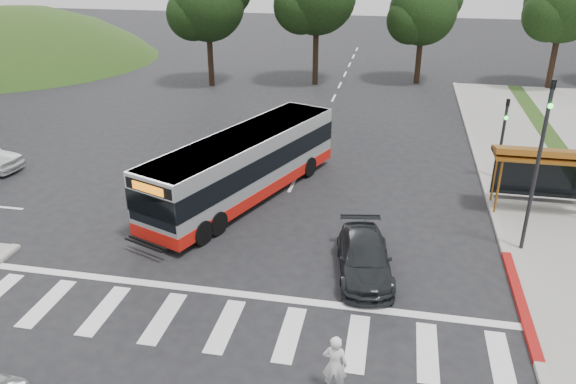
# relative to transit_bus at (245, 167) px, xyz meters

# --- Properties ---
(ground) EXTENTS (140.00, 140.00, 0.00)m
(ground) POSITION_rel_transit_bus_xyz_m (1.83, -4.10, -1.47)
(ground) COLOR black
(ground) RESTS_ON ground
(sidewalk_east) EXTENTS (4.00, 40.00, 0.12)m
(sidewalk_east) POSITION_rel_transit_bus_xyz_m (12.83, 3.90, -1.41)
(sidewalk_east) COLOR gray
(sidewalk_east) RESTS_ON ground
(curb_east) EXTENTS (0.30, 40.00, 0.15)m
(curb_east) POSITION_rel_transit_bus_xyz_m (10.83, 3.90, -1.40)
(curb_east) COLOR #9E9991
(curb_east) RESTS_ON ground
(curb_east_red) EXTENTS (0.32, 6.00, 0.15)m
(curb_east_red) POSITION_rel_transit_bus_xyz_m (10.83, -6.10, -1.40)
(curb_east_red) COLOR maroon
(curb_east_red) RESTS_ON ground
(hillside_nw) EXTENTS (44.00, 44.00, 10.00)m
(hillside_nw) POSITION_rel_transit_bus_xyz_m (-30.17, 25.90, -1.47)
(hillside_nw) COLOR #233A12
(hillside_nw) RESTS_ON ground
(crosswalk_ladder) EXTENTS (18.00, 2.60, 0.01)m
(crosswalk_ladder) POSITION_rel_transit_bus_xyz_m (1.83, -9.10, -1.47)
(crosswalk_ladder) COLOR silver
(crosswalk_ladder) RESTS_ON ground
(bus_shelter) EXTENTS (4.20, 1.60, 2.86)m
(bus_shelter) POSITION_rel_transit_bus_xyz_m (12.63, 1.00, 0.88)
(bus_shelter) COLOR #8F5317
(bus_shelter) RESTS_ON sidewalk_east
(traffic_signal_ne_tall) EXTENTS (0.18, 0.37, 6.50)m
(traffic_signal_ne_tall) POSITION_rel_transit_bus_xyz_m (11.43, -2.61, 2.41)
(traffic_signal_ne_tall) COLOR black
(traffic_signal_ne_tall) RESTS_ON ground
(traffic_signal_ne_short) EXTENTS (0.18, 0.37, 4.00)m
(traffic_signal_ne_short) POSITION_rel_transit_bus_xyz_m (11.43, 4.39, 1.01)
(traffic_signal_ne_short) COLOR black
(traffic_signal_ne_short) RESTS_ON ground
(tree_ne_a) EXTENTS (6.16, 5.74, 9.30)m
(tree_ne_a) POSITION_rel_transit_bus_xyz_m (17.90, 23.96, 4.92)
(tree_ne_a) COLOR black
(tree_ne_a) RESTS_ON parking_lot
(tree_north_b) EXTENTS (5.72, 5.33, 8.43)m
(tree_north_b) POSITION_rel_transit_bus_xyz_m (7.90, 23.96, 4.19)
(tree_north_b) COLOR black
(tree_north_b) RESTS_ON ground
(tree_north_c) EXTENTS (6.16, 5.74, 9.30)m
(tree_north_c) POSITION_rel_transit_bus_xyz_m (-8.10, 19.96, 4.82)
(tree_north_c) COLOR black
(tree_north_c) RESTS_ON ground
(transit_bus) EXTENTS (6.46, 11.52, 2.95)m
(transit_bus) POSITION_rel_transit_bus_xyz_m (0.00, 0.00, 0.00)
(transit_bus) COLOR #A5A7A9
(transit_bus) RESTS_ON ground
(pedestrian) EXTENTS (0.65, 0.43, 1.76)m
(pedestrian) POSITION_rel_transit_bus_xyz_m (5.39, -11.13, -0.59)
(pedestrian) COLOR white
(pedestrian) RESTS_ON ground
(dark_sedan) EXTENTS (2.45, 4.61, 1.27)m
(dark_sedan) POSITION_rel_transit_bus_xyz_m (5.72, -5.34, -0.84)
(dark_sedan) COLOR black
(dark_sedan) RESTS_ON ground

